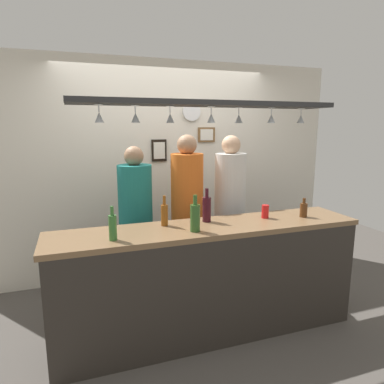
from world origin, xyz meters
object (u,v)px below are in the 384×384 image
at_px(bottle_champagne_green, 195,217).
at_px(drink_can, 265,212).
at_px(person_left_teal_shirt, 136,211).
at_px(bottle_beer_brown_stubby, 304,210).
at_px(bottle_beer_amber_tall, 164,214).
at_px(person_middle_orange_shirt, 187,201).
at_px(picture_frame_upper_small, 206,135).
at_px(wall_clock, 192,112).
at_px(bottle_wine_dark_red, 207,209).
at_px(bottle_beer_green_import, 113,227).
at_px(picture_frame_crest, 159,150).
at_px(person_right_white_patterned_shirt, 230,198).

bearing_deg(bottle_champagne_green, drink_can, 12.98).
distance_m(person_left_teal_shirt, bottle_beer_brown_stubby, 1.63).
bearing_deg(person_left_teal_shirt, bottle_beer_amber_tall, -76.92).
bearing_deg(person_middle_orange_shirt, picture_frame_upper_small, 54.42).
distance_m(person_middle_orange_shirt, bottle_champagne_green, 0.88).
relative_size(person_left_teal_shirt, bottle_beer_amber_tall, 6.31).
height_order(person_left_teal_shirt, wall_clock, wall_clock).
bearing_deg(person_middle_orange_shirt, bottle_champagne_green, -104.04).
bearing_deg(bottle_wine_dark_red, bottle_beer_green_import, -163.97).
bearing_deg(picture_frame_crest, bottle_beer_green_import, -115.67).
height_order(person_left_teal_shirt, person_middle_orange_shirt, person_middle_orange_shirt).
xyz_separation_m(person_right_white_patterned_shirt, bottle_champagne_green, (-0.71, -0.85, 0.07)).
bearing_deg(bottle_beer_green_import, picture_frame_crest, 64.33).
bearing_deg(bottle_beer_green_import, person_left_teal_shirt, 69.79).
distance_m(picture_frame_crest, wall_clock, 0.61).
relative_size(bottle_beer_green_import, picture_frame_crest, 1.00).
distance_m(person_middle_orange_shirt, drink_can, 0.87).
bearing_deg(bottle_beer_brown_stubby, bottle_champagne_green, -175.45).
bearing_deg(bottle_beer_brown_stubby, bottle_beer_amber_tall, 173.35).
relative_size(bottle_beer_amber_tall, bottle_beer_green_import, 1.00).
height_order(person_middle_orange_shirt, bottle_champagne_green, person_middle_orange_shirt).
relative_size(person_left_teal_shirt, bottle_beer_green_import, 6.31).
xyz_separation_m(person_middle_orange_shirt, picture_frame_crest, (-0.13, 0.66, 0.49)).
xyz_separation_m(bottle_wine_dark_red, drink_can, (0.55, -0.06, -0.06)).
distance_m(bottle_wine_dark_red, bottle_beer_green_import, 0.88).
distance_m(drink_can, wall_clock, 1.66).
xyz_separation_m(bottle_beer_green_import, bottle_champagne_green, (0.65, 0.01, 0.01)).
xyz_separation_m(picture_frame_upper_small, wall_clock, (-0.20, -0.01, 0.28)).
bearing_deg(bottle_wine_dark_red, bottle_champagne_green, -129.21).
bearing_deg(bottle_beer_amber_tall, drink_can, -4.07).
distance_m(bottle_beer_brown_stubby, bottle_champagne_green, 1.11).
relative_size(drink_can, picture_frame_crest, 0.47).
distance_m(person_left_teal_shirt, bottle_wine_dark_red, 0.82).
height_order(bottle_beer_amber_tall, wall_clock, wall_clock).
bearing_deg(bottle_wine_dark_red, wall_clock, 76.88).
relative_size(person_middle_orange_shirt, picture_frame_upper_small, 7.95).
distance_m(bottle_beer_amber_tall, wall_clock, 1.70).
bearing_deg(picture_frame_upper_small, wall_clock, -178.20).
distance_m(drink_can, picture_frame_upper_small, 1.50).
bearing_deg(bottle_beer_green_import, picture_frame_upper_small, 48.67).
height_order(person_middle_orange_shirt, bottle_wine_dark_red, person_middle_orange_shirt).
bearing_deg(picture_frame_upper_small, bottle_beer_amber_tall, -124.57).
height_order(person_middle_orange_shirt, picture_frame_crest, person_middle_orange_shirt).
bearing_deg(person_left_teal_shirt, wall_clock, 38.60).
xyz_separation_m(picture_frame_upper_small, picture_frame_crest, (-0.61, 0.00, -0.18)).
bearing_deg(drink_can, bottle_beer_amber_tall, 175.93).
bearing_deg(person_left_teal_shirt, bottle_beer_brown_stubby, -27.97).
bearing_deg(wall_clock, person_middle_orange_shirt, -112.80).
relative_size(person_right_white_patterned_shirt, wall_clock, 7.90).
relative_size(person_right_white_patterned_shirt, drink_can, 14.24).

